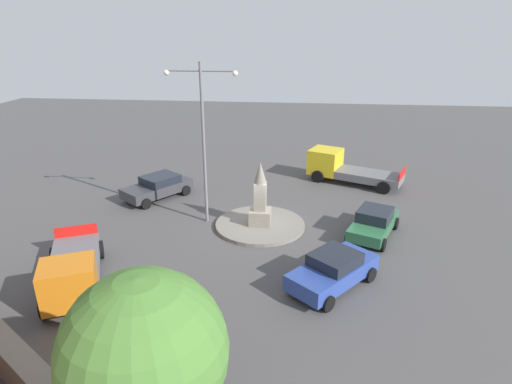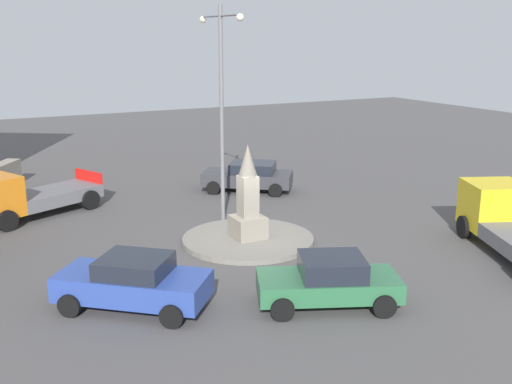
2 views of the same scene
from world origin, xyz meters
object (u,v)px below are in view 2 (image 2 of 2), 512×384
truck_yellow_passing (510,223)px  truck_orange_approaching (22,197)px  monument (248,202)px  car_blue_waiting (133,282)px  streetlamp (221,94)px  car_green_far_side (329,281)px  car_dark_grey_parked_right (249,176)px

truck_yellow_passing → truck_orange_approaching: 18.71m
monument → car_blue_waiting: (3.53, -5.28, -0.74)m
streetlamp → car_blue_waiting: streetlamp is taller
streetlamp → truck_orange_approaching: size_ratio=1.48×
car_green_far_side → truck_orange_approaching: (-12.66, -6.42, 0.21)m
streetlamp → car_blue_waiting: size_ratio=1.98×
monument → car_green_far_side: size_ratio=0.81×
truck_yellow_passing → truck_orange_approaching: truck_yellow_passing is taller
streetlamp → truck_yellow_passing: size_ratio=1.30×
car_dark_grey_parked_right → car_green_far_side: bearing=-17.0°
streetlamp → car_blue_waiting: 9.62m
truck_yellow_passing → truck_orange_approaching: bearing=-129.0°
streetlamp → car_green_far_side: (8.82, -0.78, -4.36)m
streetlamp → car_dark_grey_parked_right: 6.52m
car_blue_waiting → truck_yellow_passing: 13.06m
car_dark_grey_parked_right → truck_yellow_passing: 12.45m
car_green_far_side → car_blue_waiting: (-2.32, -4.85, 0.04)m
monument → streetlamp: 4.67m
car_dark_grey_parked_right → car_green_far_side: size_ratio=1.06×
truck_yellow_passing → car_green_far_side: bearing=-83.7°
truck_orange_approaching → car_dark_grey_parked_right: bearing=89.6°
car_green_far_side → truck_yellow_passing: bearing=96.3°
car_green_far_side → truck_orange_approaching: 14.20m
monument → car_green_far_side: (5.85, -0.43, -0.78)m
car_dark_grey_parked_right → truck_orange_approaching: 10.27m
monument → car_dark_grey_parked_right: size_ratio=0.76×
car_blue_waiting → monument: bearing=123.8°
car_blue_waiting → truck_orange_approaching: (-10.34, -1.57, 0.17)m
truck_orange_approaching → monument: bearing=45.2°
monument → car_green_far_side: 5.92m
monument → car_dark_grey_parked_right: bearing=153.1°
car_dark_grey_parked_right → truck_orange_approaching: truck_orange_approaching is taller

